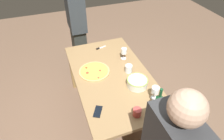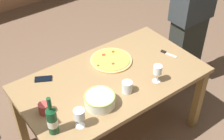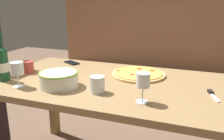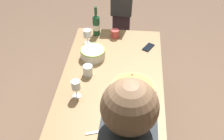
{
  "view_description": "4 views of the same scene",
  "coord_description": "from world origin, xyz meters",
  "px_view_note": "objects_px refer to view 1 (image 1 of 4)",
  "views": [
    {
      "loc": [
        -1.71,
        0.61,
        2.33
      ],
      "look_at": [
        0.0,
        0.0,
        0.83
      ],
      "focal_mm": 31.37,
      "sensor_mm": 36.0,
      "label": 1
    },
    {
      "loc": [
        -1.21,
        -1.62,
        2.46
      ],
      "look_at": [
        0.0,
        0.0,
        0.83
      ],
      "focal_mm": 49.61,
      "sensor_mm": 36.0,
      "label": 2
    },
    {
      "loc": [
        0.54,
        -1.45,
        1.28
      ],
      "look_at": [
        0.0,
        0.0,
        0.83
      ],
      "focal_mm": 39.41,
      "sensor_mm": 36.0,
      "label": 3
    },
    {
      "loc": [
        1.92,
        0.18,
        2.41
      ],
      "look_at": [
        0.0,
        0.0,
        0.83
      ],
      "focal_mm": 46.0,
      "sensor_mm": 36.0,
      "label": 4
    }
  ],
  "objects_px": {
    "wine_bottle": "(158,104)",
    "cell_phone": "(98,112)",
    "cup_ceramic": "(137,112)",
    "dining_table": "(112,80)",
    "wine_glass_near_pizza": "(124,52)",
    "person_guest_left": "(77,26)",
    "serving_bowl": "(137,82)",
    "wine_glass_by_bottle": "(155,91)",
    "pizza_knife": "(100,48)",
    "cup_amber": "(129,69)",
    "pizza": "(94,71)"
  },
  "relations": [
    {
      "from": "wine_bottle",
      "to": "cell_phone",
      "type": "height_order",
      "value": "wine_bottle"
    },
    {
      "from": "cup_ceramic",
      "to": "dining_table",
      "type": "bearing_deg",
      "value": 2.43
    },
    {
      "from": "dining_table",
      "to": "wine_glass_near_pizza",
      "type": "distance_m",
      "value": 0.43
    },
    {
      "from": "person_guest_left",
      "to": "cell_phone",
      "type": "bearing_deg",
      "value": -13.78
    },
    {
      "from": "serving_bowl",
      "to": "cup_ceramic",
      "type": "distance_m",
      "value": 0.42
    },
    {
      "from": "wine_glass_by_bottle",
      "to": "dining_table",
      "type": "bearing_deg",
      "value": 30.4
    },
    {
      "from": "cup_ceramic",
      "to": "wine_glass_near_pizza",
      "type": "bearing_deg",
      "value": -14.47
    },
    {
      "from": "wine_bottle",
      "to": "cup_ceramic",
      "type": "distance_m",
      "value": 0.22
    },
    {
      "from": "wine_bottle",
      "to": "cup_ceramic",
      "type": "xyz_separation_m",
      "value": [
        0.03,
        0.2,
        -0.08
      ]
    },
    {
      "from": "dining_table",
      "to": "cup_ceramic",
      "type": "height_order",
      "value": "cup_ceramic"
    },
    {
      "from": "wine_glass_by_bottle",
      "to": "pizza_knife",
      "type": "height_order",
      "value": "wine_glass_by_bottle"
    },
    {
      "from": "cup_amber",
      "to": "wine_glass_by_bottle",
      "type": "bearing_deg",
      "value": -170.65
    },
    {
      "from": "pizza",
      "to": "pizza_knife",
      "type": "height_order",
      "value": "pizza"
    },
    {
      "from": "wine_glass_by_bottle",
      "to": "cup_ceramic",
      "type": "relative_size",
      "value": 1.84
    },
    {
      "from": "dining_table",
      "to": "cell_phone",
      "type": "distance_m",
      "value": 0.59
    },
    {
      "from": "wine_bottle",
      "to": "pizza",
      "type": "bearing_deg",
      "value": 27.25
    },
    {
      "from": "cell_phone",
      "to": "cup_ceramic",
      "type": "bearing_deg",
      "value": -176.28
    },
    {
      "from": "wine_bottle",
      "to": "cup_ceramic",
      "type": "bearing_deg",
      "value": 81.02
    },
    {
      "from": "wine_glass_near_pizza",
      "to": "serving_bowl",
      "type": "bearing_deg",
      "value": 174.05
    },
    {
      "from": "wine_glass_by_bottle",
      "to": "cell_phone",
      "type": "bearing_deg",
      "value": 87.88
    },
    {
      "from": "dining_table",
      "to": "wine_bottle",
      "type": "relative_size",
      "value": 4.97
    },
    {
      "from": "pizza_knife",
      "to": "person_guest_left",
      "type": "relative_size",
      "value": 0.09
    },
    {
      "from": "serving_bowl",
      "to": "cup_amber",
      "type": "relative_size",
      "value": 2.48
    },
    {
      "from": "wine_bottle",
      "to": "wine_glass_near_pizza",
      "type": "relative_size",
      "value": 1.99
    },
    {
      "from": "wine_bottle",
      "to": "pizza_knife",
      "type": "bearing_deg",
      "value": 8.58
    },
    {
      "from": "cell_phone",
      "to": "person_guest_left",
      "type": "relative_size",
      "value": 0.08
    },
    {
      "from": "dining_table",
      "to": "cell_phone",
      "type": "relative_size",
      "value": 11.11
    },
    {
      "from": "dining_table",
      "to": "cup_ceramic",
      "type": "xyz_separation_m",
      "value": [
        -0.65,
        -0.03,
        0.14
      ]
    },
    {
      "from": "cup_ceramic",
      "to": "cell_phone",
      "type": "height_order",
      "value": "cup_ceramic"
    },
    {
      "from": "dining_table",
      "to": "pizza_knife",
      "type": "relative_size",
      "value": 10.24
    },
    {
      "from": "serving_bowl",
      "to": "cup_ceramic",
      "type": "relative_size",
      "value": 2.82
    },
    {
      "from": "wine_glass_near_pizza",
      "to": "wine_glass_by_bottle",
      "type": "distance_m",
      "value": 0.78
    },
    {
      "from": "dining_table",
      "to": "cup_amber",
      "type": "xyz_separation_m",
      "value": [
        -0.01,
        -0.22,
        0.14
      ]
    },
    {
      "from": "wine_glass_near_pizza",
      "to": "person_guest_left",
      "type": "distance_m",
      "value": 1.0
    },
    {
      "from": "wine_bottle",
      "to": "wine_glass_near_pizza",
      "type": "bearing_deg",
      "value": -2.06
    },
    {
      "from": "dining_table",
      "to": "serving_bowl",
      "type": "relative_size",
      "value": 6.63
    },
    {
      "from": "wine_glass_near_pizza",
      "to": "pizza_knife",
      "type": "bearing_deg",
      "value": 33.38
    },
    {
      "from": "person_guest_left",
      "to": "serving_bowl",
      "type": "bearing_deg",
      "value": 6.4
    },
    {
      "from": "wine_glass_by_bottle",
      "to": "person_guest_left",
      "type": "height_order",
      "value": "person_guest_left"
    },
    {
      "from": "cup_amber",
      "to": "person_guest_left",
      "type": "bearing_deg",
      "value": 18.49
    },
    {
      "from": "cup_ceramic",
      "to": "cell_phone",
      "type": "xyz_separation_m",
      "value": [
        0.17,
        0.35,
        -0.04
      ]
    },
    {
      "from": "cup_amber",
      "to": "person_guest_left",
      "type": "distance_m",
      "value": 1.24
    },
    {
      "from": "wine_glass_near_pizza",
      "to": "cell_phone",
      "type": "height_order",
      "value": "wine_glass_near_pizza"
    },
    {
      "from": "wine_glass_by_bottle",
      "to": "cup_amber",
      "type": "height_order",
      "value": "wine_glass_by_bottle"
    },
    {
      "from": "wine_glass_by_bottle",
      "to": "cup_amber",
      "type": "xyz_separation_m",
      "value": [
        0.5,
        0.08,
        -0.06
      ]
    },
    {
      "from": "wine_glass_by_bottle",
      "to": "pizza_knife",
      "type": "bearing_deg",
      "value": 13.17
    },
    {
      "from": "wine_glass_near_pizza",
      "to": "cup_ceramic",
      "type": "distance_m",
      "value": 0.95
    },
    {
      "from": "wine_glass_near_pizza",
      "to": "wine_glass_by_bottle",
      "type": "xyz_separation_m",
      "value": [
        -0.78,
        -0.03,
        -0.0
      ]
    },
    {
      "from": "pizza",
      "to": "wine_glass_by_bottle",
      "type": "relative_size",
      "value": 2.43
    },
    {
      "from": "cup_ceramic",
      "to": "pizza",
      "type": "bearing_deg",
      "value": 15.44
    }
  ]
}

